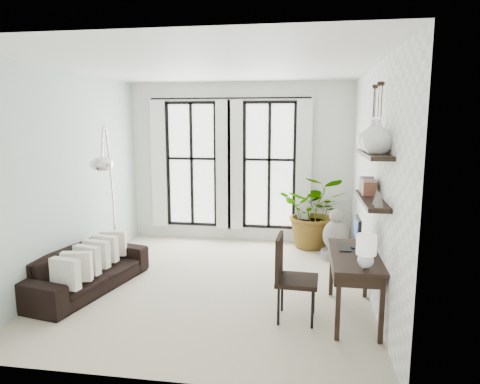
% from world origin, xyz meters
% --- Properties ---
extents(floor, '(5.00, 5.00, 0.00)m').
position_xyz_m(floor, '(0.00, 0.00, 0.00)').
color(floor, '#BFB798').
rests_on(floor, ground).
extents(ceiling, '(5.00, 5.00, 0.00)m').
position_xyz_m(ceiling, '(0.00, 0.00, 3.20)').
color(ceiling, white).
rests_on(ceiling, wall_back).
extents(wall_left, '(0.00, 5.00, 5.00)m').
position_xyz_m(wall_left, '(-2.25, 0.00, 1.60)').
color(wall_left, silver).
rests_on(wall_left, floor).
extents(wall_right, '(0.00, 5.00, 5.00)m').
position_xyz_m(wall_right, '(2.25, 0.00, 1.60)').
color(wall_right, white).
rests_on(wall_right, floor).
extents(wall_back, '(4.50, 0.00, 4.50)m').
position_xyz_m(wall_back, '(0.00, 2.50, 1.60)').
color(wall_back, white).
rests_on(wall_back, floor).
extents(windows, '(3.26, 0.13, 2.65)m').
position_xyz_m(windows, '(-0.20, 2.43, 1.56)').
color(windows, white).
rests_on(windows, wall_back).
extents(wall_shelves, '(0.25, 1.30, 0.60)m').
position_xyz_m(wall_shelves, '(2.11, -0.79, 1.73)').
color(wall_shelves, black).
rests_on(wall_shelves, wall_right).
extents(sofa, '(1.20, 2.18, 0.60)m').
position_xyz_m(sofa, '(-1.80, -0.51, 0.30)').
color(sofa, black).
rests_on(sofa, floor).
extents(throw_pillows, '(0.40, 1.52, 0.40)m').
position_xyz_m(throw_pillows, '(-1.70, -0.51, 0.50)').
color(throw_pillows, silver).
rests_on(throw_pillows, sofa).
extents(plant, '(1.43, 1.29, 1.43)m').
position_xyz_m(plant, '(1.52, 2.15, 0.71)').
color(plant, '#2D7228').
rests_on(plant, floor).
extents(desk, '(0.59, 1.38, 1.21)m').
position_xyz_m(desk, '(1.94, -0.88, 0.76)').
color(desk, black).
rests_on(desk, floor).
extents(desk_chair, '(0.53, 0.53, 1.06)m').
position_xyz_m(desk_chair, '(1.16, -1.00, 0.61)').
color(desk_chair, black).
rests_on(desk_chair, floor).
extents(arc_lamp, '(0.74, 1.48, 2.39)m').
position_xyz_m(arc_lamp, '(-1.70, 0.10, 1.85)').
color(arc_lamp, silver).
rests_on(arc_lamp, floor).
extents(buddha, '(0.51, 0.51, 0.91)m').
position_xyz_m(buddha, '(1.88, 1.48, 0.38)').
color(buddha, gray).
rests_on(buddha, floor).
extents(vase_a, '(0.37, 0.37, 0.38)m').
position_xyz_m(vase_a, '(2.11, -1.08, 2.27)').
color(vase_a, white).
rests_on(vase_a, shelf_upper).
extents(vase_b, '(0.37, 0.37, 0.38)m').
position_xyz_m(vase_b, '(2.11, -0.68, 2.27)').
color(vase_b, white).
rests_on(vase_b, shelf_upper).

